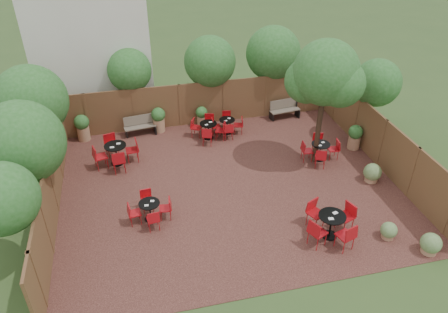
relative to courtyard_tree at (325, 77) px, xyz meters
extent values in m
plane|color=#354F23|center=(-3.69, -0.83, -3.58)|extent=(80.00, 80.00, 0.00)
cube|color=#331815|center=(-3.69, -0.83, -3.57)|extent=(12.00, 10.00, 0.02)
cube|color=brown|center=(-3.69, 4.17, -2.58)|extent=(12.00, 0.08, 2.00)
cube|color=brown|center=(-9.69, -0.83, -2.58)|extent=(0.08, 10.00, 2.00)
cube|color=brown|center=(2.31, -0.83, -2.58)|extent=(0.08, 10.00, 2.00)
cube|color=beige|center=(-8.19, 7.17, 0.42)|extent=(5.00, 4.00, 8.00)
sphere|color=#22591D|center=(-10.29, 2.17, -0.80)|extent=(2.61, 2.61, 2.61)
sphere|color=#22591D|center=(-10.19, -0.83, -0.80)|extent=(2.61, 2.61, 2.61)
sphere|color=#22591D|center=(-10.39, -3.33, -1.00)|extent=(1.96, 1.96, 1.96)
sphere|color=#22591D|center=(-6.69, 4.87, -1.02)|extent=(1.88, 1.88, 1.88)
sphere|color=#22591D|center=(-3.19, 4.77, -0.90)|extent=(2.29, 2.29, 2.29)
sphere|color=#22591D|center=(-0.19, 4.97, -0.83)|extent=(2.50, 2.50, 2.50)
sphere|color=#22591D|center=(2.91, 1.17, -1.00)|extent=(1.93, 1.93, 1.93)
cylinder|color=black|center=(0.01, 0.01, -1.61)|extent=(0.21, 0.21, 3.92)
sphere|color=#22591D|center=(0.01, 0.01, 0.16)|extent=(2.38, 2.38, 2.38)
sphere|color=#22591D|center=(-0.49, 0.41, -0.27)|extent=(1.66, 1.66, 1.66)
sphere|color=#22591D|center=(0.41, -0.39, -0.12)|extent=(1.73, 1.73, 1.73)
cube|color=brown|center=(-6.55, 3.72, -3.17)|extent=(1.42, 0.60, 0.05)
cube|color=brown|center=(-6.55, 3.90, -2.92)|extent=(1.37, 0.29, 0.41)
cube|color=black|center=(-7.17, 3.72, -3.38)|extent=(0.11, 0.42, 0.37)
cube|color=black|center=(-5.92, 3.72, -3.38)|extent=(0.11, 0.42, 0.37)
cube|color=brown|center=(0.10, 3.72, -3.16)|extent=(1.46, 0.61, 0.05)
cube|color=brown|center=(0.10, 3.91, -2.90)|extent=(1.41, 0.29, 0.43)
cube|color=black|center=(-0.54, 3.72, -3.38)|extent=(0.11, 0.43, 0.38)
cube|color=black|center=(0.74, 3.72, -3.38)|extent=(0.11, 0.43, 0.38)
cylinder|color=black|center=(-7.62, 1.64, -3.55)|extent=(0.49, 0.49, 0.03)
cylinder|color=black|center=(-7.62, 1.64, -3.15)|extent=(0.06, 0.06, 0.78)
cylinder|color=black|center=(-7.62, 1.64, -2.75)|extent=(0.85, 0.85, 0.03)
cube|color=white|center=(-7.49, 1.73, -2.72)|extent=(0.17, 0.13, 0.02)
cube|color=white|center=(-7.73, 1.51, -2.72)|extent=(0.17, 0.13, 0.02)
cylinder|color=black|center=(-2.85, 2.97, -3.55)|extent=(0.40, 0.40, 0.03)
cylinder|color=black|center=(-2.85, 2.97, -3.23)|extent=(0.05, 0.05, 0.63)
cylinder|color=black|center=(-2.85, 2.97, -2.90)|extent=(0.69, 0.69, 0.03)
cube|color=white|center=(-2.74, 3.04, -2.88)|extent=(0.13, 0.10, 0.01)
cube|color=white|center=(-2.94, 2.86, -2.88)|extent=(0.13, 0.10, 0.01)
cylinder|color=black|center=(0.23, 0.06, -3.55)|extent=(0.42, 0.42, 0.03)
cylinder|color=black|center=(0.23, 0.06, -3.21)|extent=(0.05, 0.05, 0.68)
cylinder|color=black|center=(0.23, 0.06, -2.86)|extent=(0.73, 0.73, 0.03)
cube|color=white|center=(0.35, 0.14, -2.84)|extent=(0.16, 0.13, 0.01)
cube|color=white|center=(0.13, -0.05, -2.84)|extent=(0.16, 0.13, 0.01)
cylinder|color=black|center=(-6.66, -2.00, -3.55)|extent=(0.40, 0.40, 0.03)
cylinder|color=black|center=(-6.66, -2.00, -3.23)|extent=(0.05, 0.05, 0.64)
cylinder|color=black|center=(-6.66, -2.00, -2.90)|extent=(0.69, 0.69, 0.03)
cube|color=white|center=(-6.55, -1.93, -2.88)|extent=(0.13, 0.09, 0.01)
cube|color=white|center=(-6.75, -2.11, -2.88)|extent=(0.13, 0.09, 0.01)
cylinder|color=black|center=(-3.73, 2.74, -3.55)|extent=(0.42, 0.42, 0.03)
cylinder|color=black|center=(-3.73, 2.74, -3.21)|extent=(0.05, 0.05, 0.68)
cylinder|color=black|center=(-3.73, 2.74, -2.86)|extent=(0.73, 0.73, 0.03)
cube|color=white|center=(-3.61, 2.82, -2.84)|extent=(0.16, 0.14, 0.01)
cube|color=white|center=(-3.82, 2.62, -2.84)|extent=(0.16, 0.14, 0.01)
cylinder|color=black|center=(-1.27, -4.11, -3.55)|extent=(0.49, 0.49, 0.03)
cylinder|color=black|center=(-1.27, -4.11, -3.15)|extent=(0.06, 0.06, 0.78)
cylinder|color=black|center=(-1.27, -4.11, -2.75)|extent=(0.85, 0.85, 0.03)
cube|color=white|center=(-1.14, -4.02, -2.73)|extent=(0.18, 0.15, 0.02)
cube|color=white|center=(-1.38, -4.24, -2.73)|extent=(0.18, 0.15, 0.02)
cylinder|color=#9C6E4E|center=(-5.72, 3.87, -3.27)|extent=(0.51, 0.51, 0.58)
sphere|color=#22591D|center=(-5.72, 3.87, -2.75)|extent=(0.61, 0.61, 0.61)
cylinder|color=#9C6E4E|center=(-3.80, 3.87, -3.32)|extent=(0.43, 0.43, 0.49)
sphere|color=#22591D|center=(-3.80, 3.87, -2.88)|extent=(0.52, 0.52, 0.52)
cylinder|color=#9C6E4E|center=(-8.94, 3.87, -3.26)|extent=(0.52, 0.52, 0.60)
sphere|color=#22591D|center=(-8.94, 3.87, -2.73)|extent=(0.63, 0.63, 0.63)
cylinder|color=#9C6E4E|center=(1.96, 0.53, -3.29)|extent=(0.48, 0.48, 0.55)
sphere|color=#22591D|center=(1.96, 0.53, -2.80)|extent=(0.58, 0.58, 0.58)
cylinder|color=#9C6E4E|center=(1.34, -5.46, -3.46)|extent=(0.46, 0.46, 0.21)
sphere|color=#57753D|center=(1.34, -5.46, -3.20)|extent=(0.62, 0.62, 0.62)
cylinder|color=#9C6E4E|center=(0.47, -4.60, -3.48)|extent=(0.38, 0.38, 0.17)
sphere|color=#57753D|center=(0.47, -4.60, -3.26)|extent=(0.52, 0.52, 0.52)
cylinder|color=#9C6E4E|center=(1.52, -1.73, -3.45)|extent=(0.48, 0.48, 0.22)
sphere|color=#57753D|center=(1.52, -1.73, -3.18)|extent=(0.65, 0.65, 0.65)
camera|label=1|loc=(-6.86, -13.21, 5.99)|focal=34.89mm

